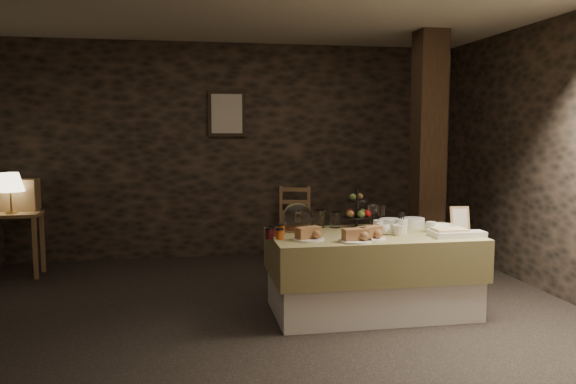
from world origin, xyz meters
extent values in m
cube|color=black|center=(0.00, 0.00, 0.00)|extent=(5.50, 5.00, 0.01)
cube|color=black|center=(0.00, 2.50, 1.30)|extent=(5.50, 0.02, 2.60)
cube|color=black|center=(0.00, -2.50, 1.30)|extent=(5.50, 0.02, 2.60)
cube|color=white|center=(0.90, 0.08, 0.32)|extent=(1.66, 0.85, 0.65)
cube|color=olive|center=(0.90, 0.08, 0.51)|extent=(1.73, 0.92, 0.35)
cube|color=olive|center=(-2.50, 1.87, 0.67)|extent=(0.64, 0.37, 0.04)
cube|color=olive|center=(-2.21, 1.72, 0.32)|extent=(0.04, 0.04, 0.65)
cube|color=olive|center=(-2.21, 2.02, 0.32)|extent=(0.04, 0.04, 0.65)
cylinder|color=tan|center=(-2.45, 1.82, 0.70)|extent=(0.12, 0.12, 0.02)
cylinder|color=tan|center=(-2.45, 1.82, 0.80)|extent=(0.02, 0.02, 0.23)
cone|color=beige|center=(-2.45, 1.82, 1.02)|extent=(0.29, 0.29, 0.20)
cube|color=olive|center=(-2.45, 2.05, 0.86)|extent=(0.42, 0.26, 0.34)
cube|color=olive|center=(0.61, 2.16, 0.22)|extent=(0.51, 0.50, 0.05)
cube|color=olive|center=(0.61, 2.33, 0.67)|extent=(0.37, 0.16, 0.39)
cube|color=black|center=(1.92, 1.29, 1.30)|extent=(0.30, 0.30, 2.60)
cube|color=black|center=(-0.15, 2.47, 1.75)|extent=(0.45, 0.03, 0.55)
cube|color=beige|center=(-0.15, 2.45, 1.75)|extent=(0.37, 0.01, 0.47)
cylinder|color=white|center=(1.11, 0.20, 0.73)|extent=(0.19, 0.19, 0.10)
cylinder|color=white|center=(1.36, 0.30, 0.73)|extent=(0.20, 0.20, 0.08)
cylinder|color=white|center=(1.15, 0.06, 0.74)|extent=(0.10, 0.10, 0.12)
imported|color=white|center=(0.97, 0.02, 0.73)|extent=(0.14, 0.14, 0.09)
imported|color=white|center=(1.08, -0.04, 0.73)|extent=(0.12, 0.12, 0.09)
cylinder|color=white|center=(0.99, 0.18, 0.73)|extent=(0.09, 0.09, 0.09)
cylinder|color=white|center=(1.42, 0.05, 0.73)|extent=(0.08, 0.08, 0.09)
imported|color=white|center=(1.53, 0.08, 0.71)|extent=(0.29, 0.29, 0.06)
cylinder|color=olive|center=(0.30, 0.32, 0.69)|extent=(0.26, 0.26, 0.01)
cylinder|color=brown|center=(0.30, 0.32, 0.73)|extent=(0.22, 0.22, 0.07)
sphere|color=white|center=(0.30, 0.32, 0.80)|extent=(0.26, 0.26, 0.26)
cylinder|color=black|center=(0.86, 0.40, 0.86)|extent=(0.02, 0.02, 0.35)
cylinder|color=black|center=(0.86, 0.40, 0.78)|extent=(0.24, 0.24, 0.01)
cylinder|color=black|center=(0.86, 0.40, 0.93)|extent=(0.17, 0.17, 0.01)
sphere|color=#4E682C|center=(0.92, 0.43, 0.81)|extent=(0.07, 0.07, 0.07)
sphere|color=maroon|center=(0.81, 0.44, 0.81)|extent=(0.07, 0.07, 0.07)
sphere|color=#4E682C|center=(0.88, 0.34, 0.81)|extent=(0.07, 0.07, 0.07)
sphere|color=brown|center=(0.79, 0.37, 0.81)|extent=(0.07, 0.07, 0.07)
sphere|color=maroon|center=(0.95, 0.36, 0.81)|extent=(0.07, 0.07, 0.07)
cylinder|color=white|center=(0.31, -0.10, 0.69)|extent=(0.26, 0.26, 0.01)
cube|color=brown|center=(0.31, -0.10, 0.74)|extent=(0.22, 0.16, 0.09)
cylinder|color=white|center=(0.66, -0.23, 0.69)|extent=(0.26, 0.26, 0.01)
cube|color=brown|center=(0.66, -0.23, 0.74)|extent=(0.21, 0.12, 0.09)
cylinder|color=white|center=(0.79, -0.16, 0.69)|extent=(0.26, 0.26, 0.01)
cube|color=brown|center=(0.79, -0.16, 0.74)|extent=(0.22, 0.15, 0.09)
cylinder|color=#4D121A|center=(0.05, 0.10, 0.72)|extent=(0.06, 0.06, 0.07)
cylinder|color=#CF581D|center=(0.09, -0.03, 0.72)|extent=(0.06, 0.06, 0.07)
cylinder|color=#4D121A|center=(0.01, 0.00, 0.72)|extent=(0.06, 0.06, 0.07)
cylinder|color=#CF581D|center=(0.13, 0.17, 0.72)|extent=(0.06, 0.06, 0.07)
cube|color=white|center=(1.48, -0.17, 0.71)|extent=(0.30, 0.22, 0.05)
cube|color=#F2D492|center=(1.48, -0.17, 0.74)|extent=(0.26, 0.18, 0.02)
cube|color=white|center=(1.70, -0.20, 0.71)|extent=(0.14, 0.14, 0.04)
cube|color=olive|center=(1.74, 0.16, 0.77)|extent=(0.18, 0.09, 0.22)
cylinder|color=white|center=(0.52, 0.43, 0.76)|extent=(0.10, 0.10, 0.16)
cylinder|color=white|center=(0.66, 0.41, 0.75)|extent=(0.09, 0.09, 0.14)
camera|label=1|loc=(-0.63, -4.40, 1.55)|focal=35.00mm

